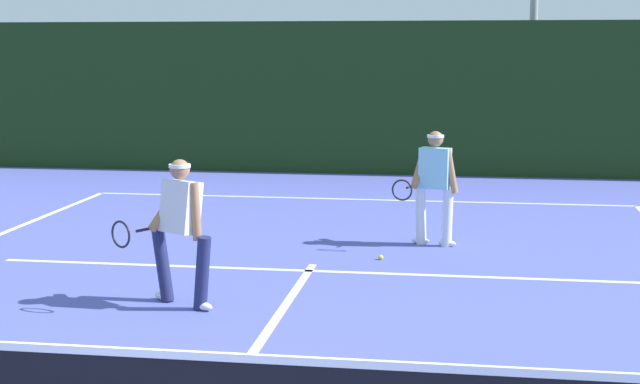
{
  "coord_description": "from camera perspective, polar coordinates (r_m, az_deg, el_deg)",
  "views": [
    {
      "loc": [
        1.83,
        -5.1,
        2.77
      ],
      "look_at": [
        0.14,
        6.08,
        1.0
      ],
      "focal_mm": 52.1,
      "sensor_mm": 36.0,
      "label": 1
    }
  ],
  "objects": [
    {
      "name": "court_line_centre",
      "position": [
        8.93,
        -3.69,
        -9.16
      ],
      "size": [
        0.1,
        6.4,
        0.01
      ],
      "primitive_type": "cube",
      "color": "white",
      "rests_on": "ground_plane"
    },
    {
      "name": "court_line_service",
      "position": [
        11.64,
        -0.7,
        -4.86
      ],
      "size": [
        8.05,
        0.1,
        0.01
      ],
      "primitive_type": "cube",
      "color": "white",
      "rests_on": "ground_plane"
    },
    {
      "name": "player_near",
      "position": [
        10.04,
        -8.6,
        -2.07
      ],
      "size": [
        1.08,
        0.81,
        1.6
      ],
      "rotation": [
        0.0,
        0.0,
        2.62
      ],
      "color": "#1E234C",
      "rests_on": "ground_plane"
    },
    {
      "name": "back_fence_windscreen",
      "position": [
        20.31,
        3.43,
        5.76
      ],
      "size": [
        20.95,
        0.12,
        3.33
      ],
      "primitive_type": "cube",
      "color": "black",
      "rests_on": "ground_plane"
    },
    {
      "name": "tennis_ball",
      "position": [
        12.26,
        3.75,
        -4.02
      ],
      "size": [
        0.07,
        0.07,
        0.07
      ],
      "primitive_type": "sphere",
      "color": "#D1E033",
      "rests_on": "ground_plane"
    },
    {
      "name": "court_line_baseline_far",
      "position": [
        17.04,
        2.32,
        -0.45
      ],
      "size": [
        9.87,
        0.1,
        0.01
      ],
      "primitive_type": "cube",
      "color": "white",
      "rests_on": "ground_plane"
    },
    {
      "name": "player_far",
      "position": [
        13.07,
        7.02,
        0.56
      ],
      "size": [
        0.91,
        0.86,
        1.62
      ],
      "rotation": [
        0.0,
        0.0,
        2.88
      ],
      "color": "silver",
      "rests_on": "ground_plane"
    }
  ]
}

